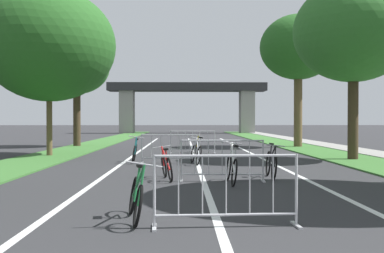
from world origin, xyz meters
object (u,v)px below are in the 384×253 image
at_px(bicycle_yellow_3, 196,145).
at_px(bicycle_white_6, 232,168).
at_px(crowd_barrier_third, 170,149).
at_px(bicycle_red_1, 167,166).
at_px(tree_right_pine_near, 298,48).
at_px(crowd_barrier_second, 222,161).
at_px(tree_left_maple_mid, 49,45).
at_px(bicycle_black_0, 271,164).
at_px(crowd_barrier_fourth, 193,142).
at_px(bicycle_green_2, 136,198).
at_px(crowd_barrier_nearest, 226,192).
at_px(bicycle_silver_5, 196,154).
at_px(bicycle_teal_4, 135,152).
at_px(tree_right_cypress_far, 353,32).
at_px(tree_left_oak_mid, 77,67).

bearing_deg(bicycle_yellow_3, bicycle_white_6, 96.14).
distance_m(crowd_barrier_third, bicycle_red_1, 4.64).
distance_m(tree_right_pine_near, crowd_barrier_second, 16.56).
bearing_deg(bicycle_yellow_3, tree_left_maple_mid, 21.65).
height_order(bicycle_black_0, bicycle_red_1, bicycle_black_0).
relative_size(tree_left_maple_mid, crowd_barrier_fourth, 3.36).
distance_m(bicycle_black_0, bicycle_green_2, 5.97).
bearing_deg(bicycle_black_0, crowd_barrier_nearest, 75.67).
bearing_deg(bicycle_silver_5, bicycle_red_1, -110.99).
relative_size(tree_right_pine_near, bicycle_teal_4, 4.48).
xyz_separation_m(tree_left_maple_mid, bicycle_yellow_3, (6.36, 2.10, -4.38)).
xyz_separation_m(bicycle_red_1, bicycle_white_6, (1.60, -0.79, 0.03)).
distance_m(tree_left_maple_mid, bicycle_silver_5, 8.41).
xyz_separation_m(tree_left_maple_mid, crowd_barrier_second, (6.69, -8.27, -4.23)).
relative_size(bicycle_black_0, bicycle_green_2, 1.13).
bearing_deg(tree_left_maple_mid, bicycle_yellow_3, 18.31).
relative_size(crowd_barrier_second, crowd_barrier_fourth, 1.00).
relative_size(tree_right_cypress_far, tree_right_pine_near, 0.91).
bearing_deg(bicycle_yellow_3, tree_right_pine_near, -140.55).
relative_size(crowd_barrier_fourth, bicycle_black_0, 1.19).
bearing_deg(tree_left_maple_mid, tree_left_oak_mid, 93.88).
bearing_deg(crowd_barrier_nearest, crowd_barrier_third, 96.11).
relative_size(crowd_barrier_nearest, crowd_barrier_second, 1.00).
xyz_separation_m(tree_left_maple_mid, bicycle_silver_5, (6.17, -3.69, -4.36)).
xyz_separation_m(tree_left_oak_mid, tree_right_pine_near, (12.79, -0.87, 1.01)).
xyz_separation_m(tree_right_cypress_far, bicycle_green_2, (-7.28, -10.61, -4.59)).
xyz_separation_m(crowd_barrier_second, bicycle_yellow_3, (-0.34, 10.37, -0.15)).
xyz_separation_m(tree_right_cypress_far, bicycle_teal_4, (-8.33, -0.72, -4.58)).
height_order(crowd_barrier_nearest, bicycle_yellow_3, crowd_barrier_nearest).
distance_m(crowd_barrier_second, crowd_barrier_fourth, 9.98).
height_order(crowd_barrier_fourth, bicycle_white_6, crowd_barrier_fourth).
distance_m(tree_left_maple_mid, tree_right_pine_near, 13.91).
bearing_deg(tree_right_pine_near, tree_left_maple_mid, -152.37).
height_order(tree_left_maple_mid, bicycle_teal_4, tree_left_maple_mid).
xyz_separation_m(crowd_barrier_fourth, bicycle_silver_5, (0.01, -5.39, -0.14)).
distance_m(tree_right_cypress_far, bicycle_red_1, 10.14).
bearing_deg(tree_left_oak_mid, crowd_barrier_nearest, -71.65).
height_order(crowd_barrier_nearest, bicycle_red_1, crowd_barrier_nearest).
relative_size(tree_right_pine_near, bicycle_silver_5, 4.51).
distance_m(tree_left_oak_mid, crowd_barrier_second, 17.65).
bearing_deg(crowd_barrier_nearest, bicycle_yellow_3, 89.88).
distance_m(tree_left_oak_mid, bicycle_silver_5, 13.56).
distance_m(crowd_barrier_second, bicycle_green_2, 4.84).
bearing_deg(crowd_barrier_second, bicycle_silver_5, 96.49).
bearing_deg(crowd_barrier_fourth, bicycle_black_0, -78.63).
height_order(crowd_barrier_third, bicycle_black_0, crowd_barrier_third).
distance_m(crowd_barrier_second, bicycle_yellow_3, 10.38).
xyz_separation_m(bicycle_teal_4, bicycle_silver_5, (2.23, -0.79, 0.01)).
xyz_separation_m(tree_left_maple_mid, crowd_barrier_third, (5.26, -3.28, -4.23)).
relative_size(bicycle_teal_4, bicycle_white_6, 0.99).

